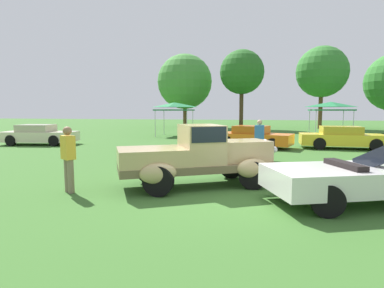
{
  "coord_description": "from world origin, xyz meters",
  "views": [
    {
      "loc": [
        0.76,
        -7.89,
        2.1
      ],
      "look_at": [
        -1.01,
        1.53,
        1.05
      ],
      "focal_mm": 29.19,
      "sensor_mm": 36.0,
      "label": 1
    }
  ],
  "objects_px": {
    "feature_pickup_truck": "(198,155)",
    "spectator_near_truck": "(259,138)",
    "show_car_cream": "(39,135)",
    "neighbor_convertible": "(365,178)",
    "spectator_by_row": "(68,157)",
    "show_car_orange": "(253,137)",
    "canopy_tent_center_field": "(331,106)",
    "canopy_tent_left_field": "(175,106)",
    "show_car_yellow": "(343,138)"
  },
  "relations": [
    {
      "from": "neighbor_convertible",
      "to": "show_car_yellow",
      "type": "bearing_deg",
      "value": 77.3
    },
    {
      "from": "feature_pickup_truck",
      "to": "show_car_cream",
      "type": "relative_size",
      "value": 0.98
    },
    {
      "from": "show_car_orange",
      "to": "spectator_near_truck",
      "type": "bearing_deg",
      "value": -87.07
    },
    {
      "from": "show_car_cream",
      "to": "canopy_tent_left_field",
      "type": "bearing_deg",
      "value": 49.53
    },
    {
      "from": "spectator_near_truck",
      "to": "canopy_tent_center_field",
      "type": "bearing_deg",
      "value": 64.33
    },
    {
      "from": "spectator_near_truck",
      "to": "canopy_tent_center_field",
      "type": "distance_m",
      "value": 12.72
    },
    {
      "from": "neighbor_convertible",
      "to": "show_car_orange",
      "type": "xyz_separation_m",
      "value": [
        -2.43,
        10.24,
        0.02
      ]
    },
    {
      "from": "show_car_cream",
      "to": "spectator_by_row",
      "type": "distance_m",
      "value": 12.68
    },
    {
      "from": "show_car_cream",
      "to": "show_car_orange",
      "type": "xyz_separation_m",
      "value": [
        12.81,
        0.96,
        -0.0
      ]
    },
    {
      "from": "neighbor_convertible",
      "to": "spectator_near_truck",
      "type": "distance_m",
      "value": 6.38
    },
    {
      "from": "show_car_orange",
      "to": "canopy_tent_left_field",
      "type": "relative_size",
      "value": 1.59
    },
    {
      "from": "neighbor_convertible",
      "to": "canopy_tent_center_field",
      "type": "height_order",
      "value": "canopy_tent_center_field"
    },
    {
      "from": "show_car_orange",
      "to": "canopy_tent_left_field",
      "type": "height_order",
      "value": "canopy_tent_left_field"
    },
    {
      "from": "show_car_yellow",
      "to": "canopy_tent_center_field",
      "type": "distance_m",
      "value": 7.08
    },
    {
      "from": "show_car_orange",
      "to": "spectator_near_truck",
      "type": "relative_size",
      "value": 2.62
    },
    {
      "from": "feature_pickup_truck",
      "to": "show_car_cream",
      "type": "distance_m",
      "value": 14.08
    },
    {
      "from": "show_car_orange",
      "to": "canopy_tent_center_field",
      "type": "bearing_deg",
      "value": 51.4
    },
    {
      "from": "feature_pickup_truck",
      "to": "canopy_tent_center_field",
      "type": "xyz_separation_m",
      "value": [
        7.25,
        16.53,
        1.56
      ]
    },
    {
      "from": "feature_pickup_truck",
      "to": "neighbor_convertible",
      "type": "xyz_separation_m",
      "value": [
        3.98,
        -0.84,
        -0.29
      ]
    },
    {
      "from": "show_car_cream",
      "to": "show_car_orange",
      "type": "relative_size",
      "value": 1.02
    },
    {
      "from": "feature_pickup_truck",
      "to": "canopy_tent_left_field",
      "type": "bearing_deg",
      "value": 106.02
    },
    {
      "from": "feature_pickup_truck",
      "to": "show_car_yellow",
      "type": "relative_size",
      "value": 0.97
    },
    {
      "from": "show_car_orange",
      "to": "canopy_tent_left_field",
      "type": "distance_m",
      "value": 9.38
    },
    {
      "from": "show_car_yellow",
      "to": "spectator_by_row",
      "type": "relative_size",
      "value": 2.71
    },
    {
      "from": "spectator_by_row",
      "to": "canopy_tent_center_field",
      "type": "height_order",
      "value": "canopy_tent_center_field"
    },
    {
      "from": "neighbor_convertible",
      "to": "show_car_yellow",
      "type": "height_order",
      "value": "neighbor_convertible"
    },
    {
      "from": "canopy_tent_center_field",
      "to": "canopy_tent_left_field",
      "type": "bearing_deg",
      "value": -178.38
    },
    {
      "from": "show_car_cream",
      "to": "canopy_tent_left_field",
      "type": "height_order",
      "value": "canopy_tent_left_field"
    },
    {
      "from": "spectator_near_truck",
      "to": "neighbor_convertible",
      "type": "bearing_deg",
      "value": -69.73
    },
    {
      "from": "canopy_tent_center_field",
      "to": "feature_pickup_truck",
      "type": "bearing_deg",
      "value": -113.67
    },
    {
      "from": "show_car_orange",
      "to": "show_car_yellow",
      "type": "distance_m",
      "value": 4.82
    },
    {
      "from": "neighbor_convertible",
      "to": "canopy_tent_left_field",
      "type": "xyz_separation_m",
      "value": [
        -8.63,
        17.03,
        1.84
      ]
    },
    {
      "from": "spectator_by_row",
      "to": "canopy_tent_center_field",
      "type": "relative_size",
      "value": 0.61
    },
    {
      "from": "show_car_cream",
      "to": "spectator_by_row",
      "type": "xyz_separation_m",
      "value": [
        8.13,
        -9.72,
        0.31
      ]
    },
    {
      "from": "feature_pickup_truck",
      "to": "show_car_cream",
      "type": "xyz_separation_m",
      "value": [
        -11.26,
        8.44,
        -0.27
      ]
    },
    {
      "from": "feature_pickup_truck",
      "to": "canopy_tent_left_field",
      "type": "relative_size",
      "value": 1.59
    },
    {
      "from": "feature_pickup_truck",
      "to": "show_car_yellow",
      "type": "xyz_separation_m",
      "value": [
        6.36,
        9.74,
        -0.26
      ]
    },
    {
      "from": "feature_pickup_truck",
      "to": "spectator_near_truck",
      "type": "relative_size",
      "value": 2.63
    },
    {
      "from": "spectator_by_row",
      "to": "show_car_orange",
      "type": "bearing_deg",
      "value": 66.32
    },
    {
      "from": "spectator_by_row",
      "to": "canopy_tent_center_field",
      "type": "bearing_deg",
      "value": 59.77
    },
    {
      "from": "neighbor_convertible",
      "to": "spectator_near_truck",
      "type": "bearing_deg",
      "value": 110.27
    },
    {
      "from": "neighbor_convertible",
      "to": "spectator_near_truck",
      "type": "height_order",
      "value": "spectator_near_truck"
    },
    {
      "from": "show_car_cream",
      "to": "show_car_orange",
      "type": "distance_m",
      "value": 12.85
    },
    {
      "from": "show_car_yellow",
      "to": "spectator_near_truck",
      "type": "relative_size",
      "value": 2.71
    },
    {
      "from": "feature_pickup_truck",
      "to": "neighbor_convertible",
      "type": "height_order",
      "value": "feature_pickup_truck"
    },
    {
      "from": "show_car_yellow",
      "to": "spectator_near_truck",
      "type": "bearing_deg",
      "value": -134.96
    },
    {
      "from": "spectator_near_truck",
      "to": "spectator_by_row",
      "type": "distance_m",
      "value": 8.08
    },
    {
      "from": "feature_pickup_truck",
      "to": "canopy_tent_center_field",
      "type": "bearing_deg",
      "value": 66.33
    },
    {
      "from": "show_car_orange",
      "to": "spectator_by_row",
      "type": "distance_m",
      "value": 11.66
    },
    {
      "from": "show_car_cream",
      "to": "spectator_by_row",
      "type": "height_order",
      "value": "spectator_by_row"
    }
  ]
}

